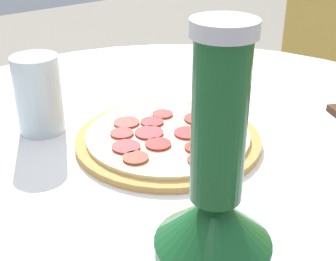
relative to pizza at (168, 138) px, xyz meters
name	(u,v)px	position (x,y,z in m)	size (l,w,h in m)	color
table	(181,229)	(0.02, 0.01, -0.17)	(1.06, 1.06, 0.69)	white
pizza	(168,138)	(0.00, 0.00, 0.00)	(0.28, 0.28, 0.02)	#C68E47
drinking_glass	(38,95)	(-0.16, -0.13, 0.05)	(0.07, 0.07, 0.12)	silver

